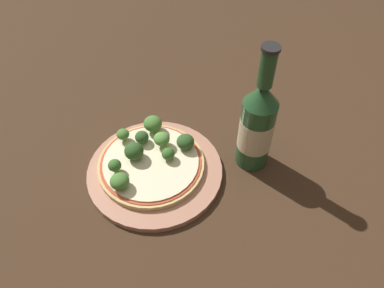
{
  "coord_description": "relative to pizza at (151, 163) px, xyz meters",
  "views": [
    {
      "loc": [
        0.03,
        -0.43,
        0.55
      ],
      "look_at": [
        0.05,
        0.01,
        0.06
      ],
      "focal_mm": 35.0,
      "sensor_mm": 36.0,
      "label": 1
    }
  ],
  "objects": [
    {
      "name": "broccoli_floret_4",
      "position": [
        0.06,
        0.03,
        0.02
      ],
      "size": [
        0.03,
        0.03,
        0.03
      ],
      "color": "#89A866",
      "rests_on": "pizza"
    },
    {
      "name": "broccoli_floret_7",
      "position": [
        -0.02,
        0.05,
        0.02
      ],
      "size": [
        0.03,
        0.03,
        0.02
      ],
      "color": "#89A866",
      "rests_on": "pizza"
    },
    {
      "name": "beer_bottle",
      "position": [
        0.19,
        0.01,
        0.07
      ],
      "size": [
        0.06,
        0.06,
        0.25
      ],
      "color": "#234C28",
      "rests_on": "ground_plane"
    },
    {
      "name": "broccoli_floret_3",
      "position": [
        0.03,
        0.0,
        0.02
      ],
      "size": [
        0.02,
        0.02,
        0.02
      ],
      "color": "#89A866",
      "rests_on": "pizza"
    },
    {
      "name": "broccoli_floret_5",
      "position": [
        -0.05,
        -0.05,
        0.02
      ],
      "size": [
        0.03,
        0.03,
        0.03
      ],
      "color": "#89A866",
      "rests_on": "pizza"
    },
    {
      "name": "pizza",
      "position": [
        0.0,
        0.0,
        0.0
      ],
      "size": [
        0.19,
        0.19,
        0.01
      ],
      "color": "tan",
      "rests_on": "plate"
    },
    {
      "name": "broccoli_floret_2",
      "position": [
        -0.06,
        -0.02,
        0.02
      ],
      "size": [
        0.02,
        0.02,
        0.03
      ],
      "color": "#89A866",
      "rests_on": "pizza"
    },
    {
      "name": "broccoli_floret_0",
      "position": [
        -0.03,
        0.01,
        0.02
      ],
      "size": [
        0.03,
        0.03,
        0.03
      ],
      "color": "#89A866",
      "rests_on": "pizza"
    },
    {
      "name": "plate",
      "position": [
        0.01,
        -0.01,
        -0.01
      ],
      "size": [
        0.25,
        0.25,
        0.01
      ],
      "color": "tan",
      "rests_on": "ground_plane"
    },
    {
      "name": "broccoli_floret_6",
      "position": [
        0.0,
        0.08,
        0.03
      ],
      "size": [
        0.04,
        0.04,
        0.03
      ],
      "color": "#89A866",
      "rests_on": "pizza"
    },
    {
      "name": "ground_plane",
      "position": [
        0.02,
        -0.01,
        -0.02
      ],
      "size": [
        3.0,
        3.0,
        0.0
      ],
      "primitive_type": "plane",
      "color": "#3D2819"
    },
    {
      "name": "broccoli_floret_8",
      "position": [
        -0.05,
        0.06,
        0.02
      ],
      "size": [
        0.02,
        0.02,
        0.03
      ],
      "color": "#89A866",
      "rests_on": "pizza"
    },
    {
      "name": "broccoli_floret_1",
      "position": [
        0.02,
        0.04,
        0.02
      ],
      "size": [
        0.03,
        0.03,
        0.03
      ],
      "color": "#89A866",
      "rests_on": "pizza"
    }
  ]
}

